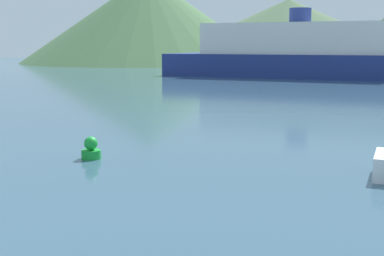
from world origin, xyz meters
The scene contains 4 objects.
ferry_distant centered at (-0.58, 59.16, 2.54)m, with size 29.80×13.47×7.37m.
buoy_marker centered at (-3.92, 14.49, 0.29)m, with size 0.62×0.62×0.71m.
hill_west centered at (-31.55, 96.87, 8.20)m, with size 47.83×47.83×16.39m.
hill_central centered at (-6.17, 108.54, 6.14)m, with size 55.21×55.21×12.29m.
Camera 1 is at (3.48, -0.67, 3.61)m, focal length 50.00 mm.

